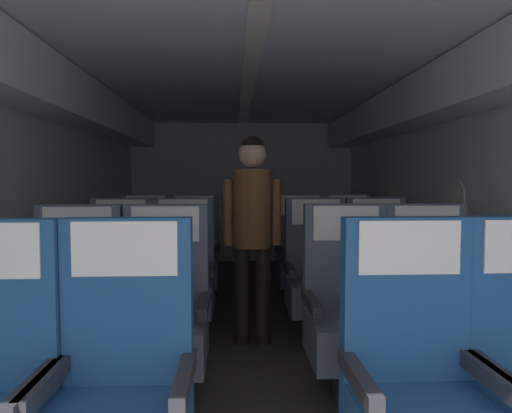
{
  "coord_description": "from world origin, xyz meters",
  "views": [
    {
      "loc": [
        -0.13,
        -0.22,
        1.23
      ],
      "look_at": [
        0.08,
        4.03,
        0.99
      ],
      "focal_mm": 31.89,
      "sensor_mm": 36.0,
      "label": 1
    }
  ],
  "objects_px": {
    "seat_d_left_window": "(144,259)",
    "seat_d_right_aisle": "(349,258)",
    "seat_a_right_window": "(417,396)",
    "seat_c_left_aisle": "(182,280)",
    "seat_a_left_aisle": "(121,400)",
    "seat_c_left_window": "(119,281)",
    "seat_c_right_window": "(318,279)",
    "seat_b_right_aisle": "(432,315)",
    "seat_b_right_window": "(349,315)",
    "seat_d_right_window": "(302,258)",
    "flight_attendant": "(252,218)",
    "seat_d_left_aisle": "(194,259)",
    "seat_b_left_window": "(74,320)",
    "seat_b_left_aisle": "(164,319)",
    "seat_c_right_aisle": "(379,278)"
  },
  "relations": [
    {
      "from": "flight_attendant",
      "to": "seat_d_left_window",
      "type": "bearing_deg",
      "value": -34.51
    },
    {
      "from": "seat_c_left_window",
      "to": "seat_d_left_aisle",
      "type": "distance_m",
      "value": 1.06
    },
    {
      "from": "seat_c_left_window",
      "to": "seat_c_right_window",
      "type": "xyz_separation_m",
      "value": [
        1.52,
        0.01,
        0.0
      ]
    },
    {
      "from": "seat_b_left_aisle",
      "to": "seat_c_left_aisle",
      "type": "bearing_deg",
      "value": 90.5
    },
    {
      "from": "seat_d_right_window",
      "to": "flight_attendant",
      "type": "height_order",
      "value": "flight_attendant"
    },
    {
      "from": "seat_a_left_aisle",
      "to": "seat_a_right_window",
      "type": "relative_size",
      "value": 1.0
    },
    {
      "from": "seat_d_right_aisle",
      "to": "seat_d_right_window",
      "type": "height_order",
      "value": "same"
    },
    {
      "from": "seat_b_left_aisle",
      "to": "seat_c_left_aisle",
      "type": "height_order",
      "value": "same"
    },
    {
      "from": "seat_c_right_aisle",
      "to": "seat_b_left_window",
      "type": "bearing_deg",
      "value": -154.19
    },
    {
      "from": "seat_a_right_window",
      "to": "seat_c_right_aisle",
      "type": "distance_m",
      "value": 1.98
    },
    {
      "from": "seat_d_right_aisle",
      "to": "seat_c_left_window",
      "type": "bearing_deg",
      "value": -154.68
    },
    {
      "from": "seat_d_right_aisle",
      "to": "seat_c_left_aisle",
      "type": "bearing_deg",
      "value": -148.57
    },
    {
      "from": "seat_c_left_window",
      "to": "seat_c_left_aisle",
      "type": "distance_m",
      "value": 0.47
    },
    {
      "from": "seat_c_left_aisle",
      "to": "seat_d_right_aisle",
      "type": "height_order",
      "value": "same"
    },
    {
      "from": "seat_d_left_window",
      "to": "seat_d_right_aisle",
      "type": "height_order",
      "value": "same"
    },
    {
      "from": "seat_a_right_window",
      "to": "seat_b_left_window",
      "type": "xyz_separation_m",
      "value": [
        -1.53,
        0.95,
        0.0
      ]
    },
    {
      "from": "seat_b_right_window",
      "to": "seat_b_left_window",
      "type": "bearing_deg",
      "value": -179.57
    },
    {
      "from": "seat_a_left_aisle",
      "to": "seat_d_right_aisle",
      "type": "height_order",
      "value": "same"
    },
    {
      "from": "seat_b_left_window",
      "to": "seat_b_right_window",
      "type": "height_order",
      "value": "same"
    },
    {
      "from": "seat_d_left_window",
      "to": "flight_attendant",
      "type": "relative_size",
      "value": 0.7
    },
    {
      "from": "seat_b_left_window",
      "to": "seat_d_right_window",
      "type": "relative_size",
      "value": 1.0
    },
    {
      "from": "seat_c_right_aisle",
      "to": "seat_d_left_aisle",
      "type": "xyz_separation_m",
      "value": [
        -1.53,
        0.93,
        0.0
      ]
    },
    {
      "from": "seat_a_left_aisle",
      "to": "seat_b_right_window",
      "type": "xyz_separation_m",
      "value": [
        1.05,
        0.94,
        0.0
      ]
    },
    {
      "from": "seat_c_left_aisle",
      "to": "seat_c_right_window",
      "type": "bearing_deg",
      "value": -0.34
    },
    {
      "from": "seat_a_right_window",
      "to": "seat_c_right_window",
      "type": "xyz_separation_m",
      "value": [
        -0.0,
        1.91,
        0.0
      ]
    },
    {
      "from": "seat_b_left_aisle",
      "to": "seat_d_right_window",
      "type": "relative_size",
      "value": 1.0
    },
    {
      "from": "seat_b_left_aisle",
      "to": "seat_c_right_window",
      "type": "bearing_deg",
      "value": 42.95
    },
    {
      "from": "seat_a_right_window",
      "to": "seat_b_right_window",
      "type": "bearing_deg",
      "value": 89.85
    },
    {
      "from": "seat_b_right_aisle",
      "to": "seat_d_right_window",
      "type": "height_order",
      "value": "same"
    },
    {
      "from": "seat_c_left_window",
      "to": "seat_d_left_window",
      "type": "bearing_deg",
      "value": 89.86
    },
    {
      "from": "seat_c_right_aisle",
      "to": "seat_d_right_window",
      "type": "distance_m",
      "value": 1.05
    },
    {
      "from": "seat_b_right_aisle",
      "to": "flight_attendant",
      "type": "bearing_deg",
      "value": 138.54
    },
    {
      "from": "seat_d_left_aisle",
      "to": "seat_c_left_aisle",
      "type": "bearing_deg",
      "value": -90.32
    },
    {
      "from": "seat_a_left_aisle",
      "to": "seat_d_right_window",
      "type": "distance_m",
      "value": 3.03
    },
    {
      "from": "seat_b_right_aisle",
      "to": "seat_d_left_aisle",
      "type": "bearing_deg",
      "value": 128.53
    },
    {
      "from": "seat_b_left_aisle",
      "to": "seat_d_left_window",
      "type": "distance_m",
      "value": 1.98
    },
    {
      "from": "seat_b_right_aisle",
      "to": "seat_b_right_window",
      "type": "height_order",
      "value": "same"
    },
    {
      "from": "flight_attendant",
      "to": "seat_a_left_aisle",
      "type": "bearing_deg",
      "value": 85.08
    },
    {
      "from": "seat_a_left_aisle",
      "to": "seat_c_left_window",
      "type": "bearing_deg",
      "value": 104.14
    },
    {
      "from": "flight_attendant",
      "to": "seat_c_left_window",
      "type": "bearing_deg",
      "value": 6.92
    },
    {
      "from": "seat_c_left_window",
      "to": "seat_d_right_aisle",
      "type": "relative_size",
      "value": 1.0
    },
    {
      "from": "seat_b_left_window",
      "to": "seat_b_right_window",
      "type": "relative_size",
      "value": 1.0
    },
    {
      "from": "seat_c_left_window",
      "to": "seat_d_right_window",
      "type": "xyz_separation_m",
      "value": [
        1.53,
        0.95,
        0.0
      ]
    },
    {
      "from": "seat_a_right_window",
      "to": "seat_c_left_aisle",
      "type": "relative_size",
      "value": 1.0
    },
    {
      "from": "seat_b_right_aisle",
      "to": "seat_d_right_window",
      "type": "distance_m",
      "value": 1.96
    },
    {
      "from": "seat_d_left_window",
      "to": "flight_attendant",
      "type": "height_order",
      "value": "flight_attendant"
    },
    {
      "from": "seat_b_left_aisle",
      "to": "seat_c_left_window",
      "type": "xyz_separation_m",
      "value": [
        -0.48,
        0.96,
        0.0
      ]
    },
    {
      "from": "seat_b_right_aisle",
      "to": "seat_c_right_aisle",
      "type": "height_order",
      "value": "same"
    },
    {
      "from": "seat_b_left_aisle",
      "to": "flight_attendant",
      "type": "xyz_separation_m",
      "value": [
        0.52,
        0.88,
        0.49
      ]
    },
    {
      "from": "seat_b_left_window",
      "to": "flight_attendant",
      "type": "height_order",
      "value": "flight_attendant"
    }
  ]
}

